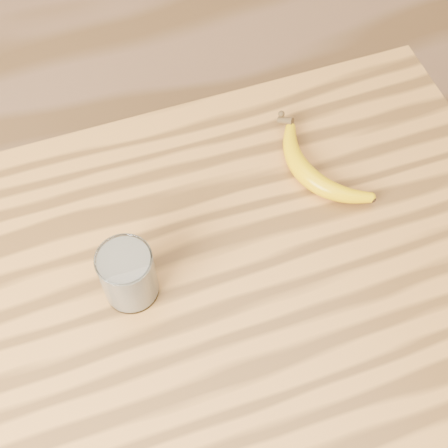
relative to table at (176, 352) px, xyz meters
name	(u,v)px	position (x,y,z in m)	size (l,w,h in m)	color
room	(131,130)	(0.00, 0.00, 0.58)	(4.04, 4.04, 2.70)	#946844
table	(176,352)	(0.00, 0.00, 0.00)	(1.20, 0.80, 0.90)	#B47530
smoothie_glass	(128,275)	(-0.04, 0.07, 0.18)	(0.08, 0.08, 0.10)	white
banana	(308,177)	(0.29, 0.17, 0.15)	(0.10, 0.28, 0.03)	#E8B200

